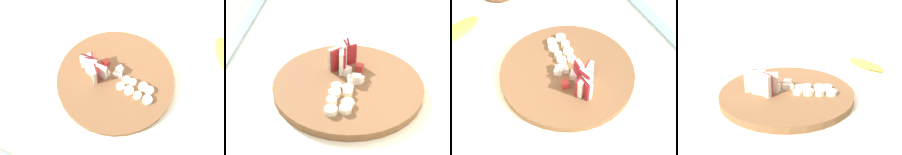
% 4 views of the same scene
% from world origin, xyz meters
% --- Properties ---
extents(cutting_board, '(0.37, 0.37, 0.02)m').
position_xyz_m(cutting_board, '(-0.05, -0.00, 0.92)').
color(cutting_board, brown).
rests_on(cutting_board, tiled_countertop).
extents(apple_wedge_fan, '(0.09, 0.07, 0.07)m').
position_xyz_m(apple_wedge_fan, '(-0.12, -0.01, 0.96)').
color(apple_wedge_fan, maroon).
rests_on(apple_wedge_fan, cutting_board).
extents(apple_dice_pile, '(0.08, 0.06, 0.02)m').
position_xyz_m(apple_dice_pile, '(-0.06, 0.02, 0.94)').
color(apple_dice_pile, white).
rests_on(apple_dice_pile, cutting_board).
extents(banana_slice_rows, '(0.12, 0.07, 0.01)m').
position_xyz_m(banana_slice_rows, '(0.03, -0.02, 0.94)').
color(banana_slice_rows, '#F4EAC6').
rests_on(banana_slice_rows, cutting_board).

